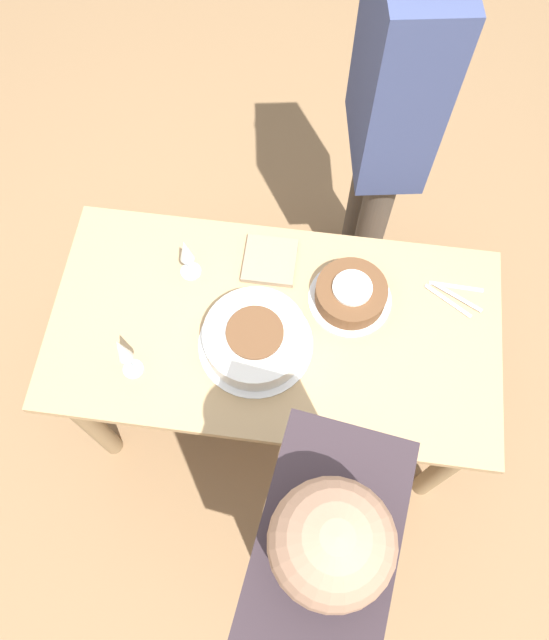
{
  "coord_description": "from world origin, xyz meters",
  "views": [
    {
      "loc": [
        -0.1,
        0.75,
        2.5
      ],
      "look_at": [
        0.0,
        0.0,
        0.8
      ],
      "focal_mm": 35.0,
      "sensor_mm": 36.0,
      "label": 1
    }
  ],
  "objects_px": {
    "wine_glass_far": "(122,351)",
    "wine_glass_near": "(186,253)",
    "cake_center_white": "(255,339)",
    "person_watching": "(311,563)",
    "cake_front_chocolate": "(351,294)",
    "person_cutting": "(392,103)"
  },
  "relations": [
    {
      "from": "wine_glass_far",
      "to": "wine_glass_near",
      "type": "bearing_deg",
      "value": -107.49
    },
    {
      "from": "cake_center_white",
      "to": "wine_glass_far",
      "type": "distance_m",
      "value": 0.39
    },
    {
      "from": "person_watching",
      "to": "wine_glass_far",
      "type": "bearing_deg",
      "value": 57.94
    },
    {
      "from": "cake_front_chocolate",
      "to": "wine_glass_far",
      "type": "bearing_deg",
      "value": 27.0
    },
    {
      "from": "cake_center_white",
      "to": "person_watching",
      "type": "distance_m",
      "value": 0.68
    },
    {
      "from": "wine_glass_near",
      "to": "person_cutting",
      "type": "relative_size",
      "value": 0.11
    },
    {
      "from": "person_watching",
      "to": "person_cutting",
      "type": "bearing_deg",
      "value": 3.53
    },
    {
      "from": "cake_center_white",
      "to": "person_cutting",
      "type": "xyz_separation_m",
      "value": [
        -0.33,
        -0.75,
        0.22
      ]
    },
    {
      "from": "cake_front_chocolate",
      "to": "person_cutting",
      "type": "bearing_deg",
      "value": -95.95
    },
    {
      "from": "wine_glass_far",
      "to": "person_cutting",
      "type": "xyz_separation_m",
      "value": [
        -0.68,
        -0.88,
        0.11
      ]
    },
    {
      "from": "cake_front_chocolate",
      "to": "person_cutting",
      "type": "xyz_separation_m",
      "value": [
        -0.06,
        -0.56,
        0.22
      ]
    },
    {
      "from": "cake_front_chocolate",
      "to": "wine_glass_far",
      "type": "height_order",
      "value": "wine_glass_far"
    },
    {
      "from": "cake_center_white",
      "to": "person_cutting",
      "type": "relative_size",
      "value": 0.21
    },
    {
      "from": "wine_glass_near",
      "to": "person_watching",
      "type": "relative_size",
      "value": 0.11
    },
    {
      "from": "person_watching",
      "to": "cake_front_chocolate",
      "type": "bearing_deg",
      "value": 4.48
    },
    {
      "from": "cake_front_chocolate",
      "to": "person_cutting",
      "type": "distance_m",
      "value": 0.61
    },
    {
      "from": "wine_glass_far",
      "to": "person_watching",
      "type": "xyz_separation_m",
      "value": [
        -0.57,
        0.48,
        0.1
      ]
    },
    {
      "from": "cake_center_white",
      "to": "wine_glass_near",
      "type": "xyz_separation_m",
      "value": [
        0.24,
        -0.22,
        0.08
      ]
    },
    {
      "from": "cake_front_chocolate",
      "to": "person_cutting",
      "type": "height_order",
      "value": "person_cutting"
    },
    {
      "from": "cake_front_chocolate",
      "to": "wine_glass_far",
      "type": "xyz_separation_m",
      "value": [
        0.62,
        0.31,
        0.11
      ]
    },
    {
      "from": "wine_glass_near",
      "to": "wine_glass_far",
      "type": "bearing_deg",
      "value": 72.51
    },
    {
      "from": "wine_glass_near",
      "to": "person_cutting",
      "type": "bearing_deg",
      "value": -136.86
    }
  ]
}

